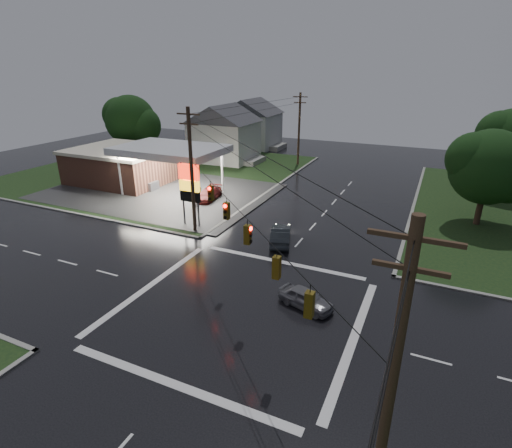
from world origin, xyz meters
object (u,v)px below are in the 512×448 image
at_px(tree_nw_behind, 131,121).
at_px(car_pump, 209,194).
at_px(pylon_sign, 189,185).
at_px(house_far, 252,123).
at_px(car_crossing, 306,298).
at_px(car_north, 281,235).
at_px(utility_pole_nw, 192,170).
at_px(utility_pole_se, 390,392).
at_px(tree_ne_near, 490,168).
at_px(house_near, 224,132).
at_px(gas_station, 130,163).
at_px(utility_pole_n, 299,128).

relative_size(tree_nw_behind, car_pump, 2.22).
relative_size(pylon_sign, car_pump, 1.33).
xyz_separation_m(house_far, car_crossing, (25.53, -46.11, -3.79)).
bearing_deg(car_north, car_pump, -50.83).
relative_size(utility_pole_nw, house_far, 1.00).
distance_m(utility_pole_nw, utility_pole_se, 26.87).
distance_m(pylon_sign, tree_ne_near, 27.23).
bearing_deg(tree_ne_near, house_near, 158.24).
relative_size(car_crossing, car_pump, 0.81).
relative_size(utility_pole_se, tree_nw_behind, 1.10).
xyz_separation_m(pylon_sign, car_pump, (-2.52, 7.27, -3.36)).
height_order(house_far, car_north, house_far).
xyz_separation_m(car_crossing, car_pump, (-16.60, 15.88, 0.03)).
bearing_deg(gas_station, house_near, 73.83).
relative_size(tree_ne_near, car_north, 1.97).
distance_m(gas_station, tree_ne_near, 40.00).
xyz_separation_m(utility_pole_n, tree_nw_behind, (-24.34, -8.01, 0.71)).
distance_m(pylon_sign, utility_pole_nw, 2.22).
distance_m(gas_station, utility_pole_n, 24.60).
bearing_deg(pylon_sign, utility_pole_se, -45.00).
distance_m(pylon_sign, house_far, 39.21).
bearing_deg(gas_station, tree_nw_behind, 128.42).
bearing_deg(car_crossing, pylon_sign, 76.16).
xyz_separation_m(utility_pole_n, house_near, (-11.45, -2.00, -1.06)).
xyz_separation_m(gas_station, house_far, (3.73, 28.30, 1.86)).
relative_size(tree_ne_near, car_crossing, 2.47).
bearing_deg(car_north, utility_pole_nw, -12.52).
relative_size(utility_pole_n, tree_nw_behind, 1.05).
height_order(utility_pole_n, car_crossing, utility_pole_n).
height_order(car_north, car_crossing, car_north).
relative_size(tree_nw_behind, car_north, 2.19).
relative_size(utility_pole_se, tree_ne_near, 1.22).
bearing_deg(car_pump, car_crossing, -50.05).
bearing_deg(gas_station, car_pump, -8.66).
distance_m(utility_pole_n, tree_nw_behind, 25.63).
relative_size(utility_pole_se, house_far, 1.00).
distance_m(utility_pole_n, house_far, 16.00).
distance_m(utility_pole_se, car_north, 23.13).
distance_m(utility_pole_n, car_north, 29.26).
bearing_deg(utility_pole_nw, car_north, 5.53).
distance_m(tree_ne_near, car_pump, 27.92).
bearing_deg(house_near, utility_pole_se, -56.21).
bearing_deg(utility_pole_se, utility_pole_nw, 135.00).
relative_size(utility_pole_se, utility_pole_n, 1.05).
xyz_separation_m(tree_nw_behind, tree_ne_near, (47.98, -8.00, -0.62)).
relative_size(pylon_sign, car_crossing, 1.65).
xyz_separation_m(gas_station, house_near, (4.73, 16.30, 1.86)).
xyz_separation_m(utility_pole_nw, car_crossing, (13.08, -7.61, -5.10)).
bearing_deg(pylon_sign, utility_pole_nw, -45.00).
bearing_deg(gas_station, pylon_sign, -31.22).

